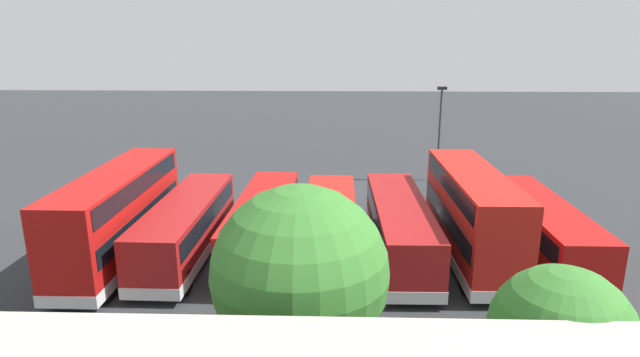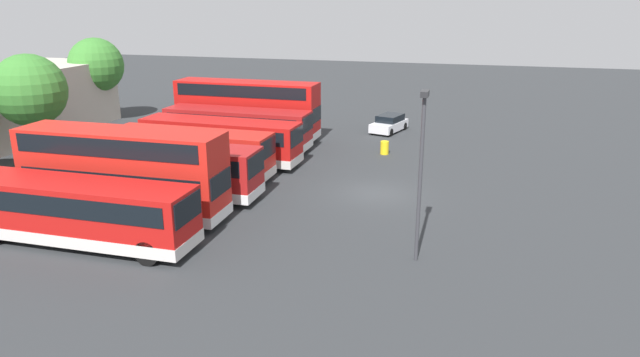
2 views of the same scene
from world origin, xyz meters
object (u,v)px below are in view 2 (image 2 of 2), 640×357
at_px(bus_double_decker_second, 123,171).
at_px(bus_single_deck_third, 163,168).
at_px(bus_single_deck_fourth, 191,152).
at_px(bus_single_deck_fifth, 221,140).
at_px(bus_single_deck_sixth, 238,127).
at_px(car_hatchback_silver, 389,124).
at_px(bus_double_decker_seventh, 247,108).
at_px(bus_single_deck_near_end, 80,211).
at_px(waste_bin_yellow, 385,148).
at_px(lamp_post_tall, 421,164).

xyz_separation_m(bus_double_decker_second, bus_single_deck_third, (3.54, -0.13, -0.83)).
height_order(bus_single_deck_fourth, bus_single_deck_fifth, same).
height_order(bus_single_deck_fifth, bus_single_deck_sixth, same).
relative_size(bus_double_decker_second, bus_single_deck_fourth, 1.04).
distance_m(bus_single_deck_sixth, car_hatchback_silver, 13.21).
bearing_deg(bus_double_decker_second, bus_double_decker_seventh, 1.90).
bearing_deg(bus_single_deck_near_end, bus_single_deck_third, -0.42).
xyz_separation_m(bus_single_deck_fifth, car_hatchback_silver, (12.58, -9.47, -0.92)).
bearing_deg(bus_double_decker_seventh, bus_single_deck_fourth, -176.69).
relative_size(bus_double_decker_seventh, car_hatchback_silver, 2.66).
distance_m(bus_single_deck_fourth, bus_double_decker_seventh, 10.59).
xyz_separation_m(bus_single_deck_third, bus_single_deck_fourth, (3.56, 0.10, -0.00)).
height_order(bus_single_deck_fifth, bus_double_decker_seventh, bus_double_decker_seventh).
bearing_deg(bus_double_decker_second, bus_single_deck_fourth, -0.20).
distance_m(bus_single_deck_third, bus_double_decker_seventh, 14.14).
bearing_deg(bus_double_decker_seventh, bus_single_deck_sixth, -170.60).
height_order(bus_double_decker_second, waste_bin_yellow, bus_double_decker_second).
bearing_deg(bus_double_decker_seventh, bus_single_deck_fifth, -172.14).
distance_m(bus_single_deck_third, bus_single_deck_fifth, 6.99).
xyz_separation_m(bus_single_deck_near_end, bus_single_deck_third, (7.10, -0.05, 0.00)).
relative_size(bus_single_deck_near_end, bus_single_deck_third, 0.97).
bearing_deg(car_hatchback_silver, bus_single_deck_near_end, 159.84).
distance_m(bus_single_deck_fourth, bus_single_deck_fifth, 3.45).
bearing_deg(bus_single_deck_third, bus_single_deck_near_end, 179.58).
distance_m(bus_single_deck_fifth, waste_bin_yellow, 11.63).
bearing_deg(bus_double_decker_seventh, bus_single_deck_third, -177.11).
bearing_deg(waste_bin_yellow, car_hatchback_silver, 6.48).
relative_size(bus_single_deck_fifth, waste_bin_yellow, 11.63).
xyz_separation_m(bus_single_deck_near_end, bus_single_deck_sixth, (17.98, 0.13, 0.00)).
height_order(bus_single_deck_third, bus_single_deck_fifth, same).
distance_m(bus_single_deck_near_end, bus_double_decker_seventh, 21.22).
bearing_deg(bus_double_decker_second, bus_single_deck_sixth, 0.21).
distance_m(bus_single_deck_third, waste_bin_yellow, 16.24).
relative_size(bus_single_deck_sixth, car_hatchback_silver, 2.55).
distance_m(bus_single_deck_near_end, car_hatchback_silver, 28.42).
relative_size(bus_single_deck_sixth, lamp_post_tall, 1.51).
bearing_deg(lamp_post_tall, bus_single_deck_fifth, 51.19).
bearing_deg(waste_bin_yellow, bus_double_decker_second, 145.96).
bearing_deg(bus_double_decker_second, lamp_post_tall, -94.37).
bearing_deg(bus_single_deck_third, lamp_post_tall, -107.57).
height_order(bus_single_deck_third, lamp_post_tall, lamp_post_tall).
bearing_deg(bus_double_decker_second, waste_bin_yellow, -34.04).
distance_m(bus_single_deck_fifth, bus_single_deck_sixth, 3.92).
height_order(bus_single_deck_fourth, car_hatchback_silver, bus_single_deck_fourth).
bearing_deg(bus_single_deck_fourth, bus_single_deck_fifth, -6.16).
distance_m(bus_single_deck_fourth, car_hatchback_silver, 18.81).
relative_size(bus_double_decker_second, lamp_post_tall, 1.47).
bearing_deg(lamp_post_tall, bus_double_decker_second, 85.63).
distance_m(bus_double_decker_second, bus_single_deck_fifth, 10.57).
bearing_deg(bus_single_deck_fifth, lamp_post_tall, -128.81).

